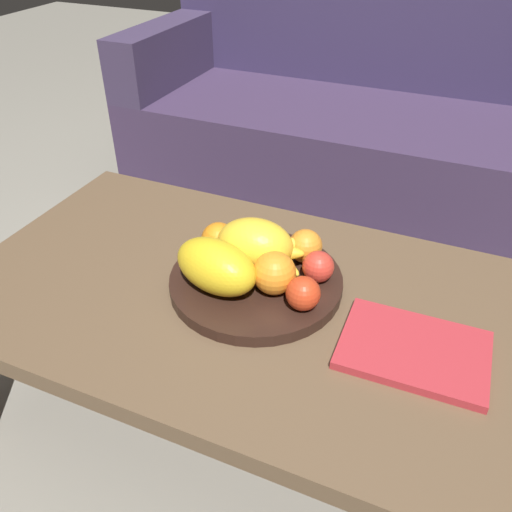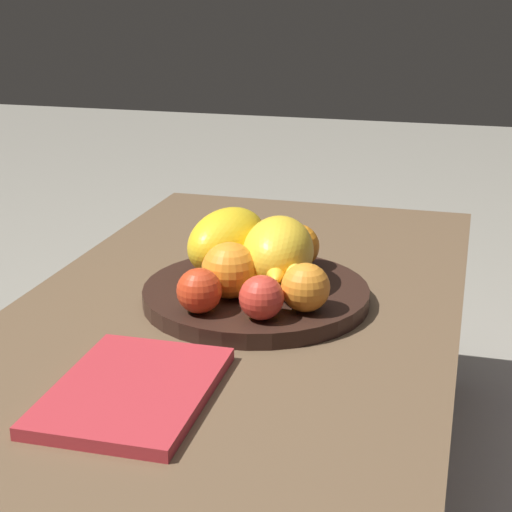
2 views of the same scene
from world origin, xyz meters
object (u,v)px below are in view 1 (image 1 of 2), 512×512
Objects in this scene: melon_smaller_beside at (216,266)px; apple_right at (318,267)px; melon_large_front at (255,244)px; orange_left at (305,246)px; couch at (366,127)px; apple_front at (303,293)px; orange_right at (273,275)px; fruit_bowl at (256,281)px; magazine at (414,350)px; coffee_table at (255,310)px; orange_front at (219,240)px; banana_bunch at (271,256)px.

melon_smaller_beside reaches higher than apple_right.
apple_right is (0.13, 0.01, -0.02)m from melon_large_front.
melon_smaller_beside is at bearing -129.14° from orange_left.
apple_front is (0.15, -1.17, 0.14)m from couch.
orange_left is 0.13m from orange_right.
fruit_bowl is 0.10m from melon_smaller_beside.
apple_right reaches higher than fruit_bowl.
melon_smaller_beside is 0.17m from apple_front.
melon_smaller_beside is 0.39m from magazine.
couch is 1.10m from melon_large_front.
coffee_table is 0.16m from apple_right.
orange_right is at bearing 16.57° from melon_smaller_beside.
magazine is at bearing -72.99° from couch.
melon_large_front is (0.02, -1.09, 0.16)m from couch.
orange_front is (-0.11, 0.07, 0.10)m from coffee_table.
orange_front is (-0.09, 0.01, -0.02)m from melon_large_front.
couch is 1.10m from apple_right.
coffee_table is 0.11m from banana_bunch.
orange_left is (0.11, -1.03, 0.14)m from couch.
orange_right reaches higher than magazine.
orange_right is (0.06, -0.06, -0.01)m from melon_large_front.
orange_right is (0.05, -0.03, 0.05)m from fruit_bowl.
coffee_table is 14.43× the size of orange_right.
orange_front is 0.87× the size of orange_right.
orange_right is at bearing -85.73° from couch.
couch is at bearing 92.34° from coffee_table.
coffee_table is 6.93× the size of melon_smaller_beside.
melon_smaller_beside is 0.20m from orange_left.
fruit_bowl is 5.37× the size of apple_front.
orange_left is at bearing 147.61° from magazine.
apple_front is at bearing -23.78° from fruit_bowl.
apple_front is at bearing -16.29° from orange_right.
coffee_table is 0.32m from magazine.
orange_left is 1.12× the size of apple_right.
couch is 23.34× the size of orange_front.
apple_front is 0.22m from magazine.
orange_right reaches higher than coffee_table.
couch reaches higher than apple_right.
coffee_table is 0.71× the size of couch.
magazine is (0.32, -0.06, -0.00)m from fruit_bowl.
orange_left is 0.28× the size of magazine.
couch is 1.19m from melon_smaller_beside.
magazine is (0.31, -0.10, -0.04)m from banana_bunch.
orange_front is (-0.05, 0.10, -0.01)m from melon_smaller_beside.
melon_smaller_beside is 0.11m from orange_right.
couch is at bearing 95.97° from orange_left.
banana_bunch is (-0.05, -0.05, -0.01)m from orange_left.
banana_bunch is at bearing -136.78° from orange_left.
apple_front is at bearing -72.49° from orange_left.
melon_large_front is 2.48× the size of apple_right.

